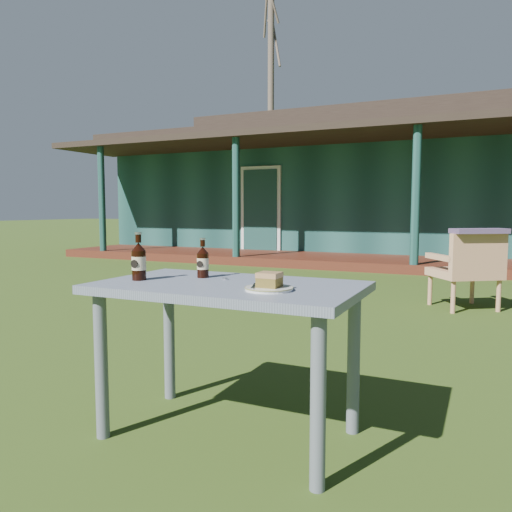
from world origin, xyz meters
The scene contains 12 objects.
ground centered at (0.00, 0.00, 0.00)m, with size 80.00×80.00×0.00m, color #334916.
pavilion centered at (0.00, 9.39, 1.61)m, with size 15.80×8.30×3.45m.
tree_left centered at (-8.00, 17.50, 5.25)m, with size 0.28×0.28×10.50m, color brown.
cafe_table centered at (0.00, -1.60, 0.62)m, with size 1.20×0.70×0.72m.
plate centered at (0.25, -1.71, 0.73)m, with size 0.20×0.20×0.01m.
cake_slice centered at (0.25, -1.70, 0.77)m, with size 0.09×0.09×0.06m.
fork centered at (0.18, -1.72, 0.74)m, with size 0.01×0.14×0.00m, color silver.
cola_bottle_near centered at (-0.21, -1.48, 0.80)m, with size 0.06×0.06×0.20m.
cola_bottle_far centered at (-0.44, -1.69, 0.81)m, with size 0.07×0.07×0.23m.
bottle_cap centered at (-0.07, -1.50, 0.72)m, with size 0.03×0.03×0.01m, color silver.
armchair_left centered at (0.90, 2.06, 0.46)m, with size 0.82×0.80×0.81m.
floral_throw centered at (0.99, 1.93, 0.84)m, with size 0.56×0.20×0.05m, color #574267.
Camera 1 is at (1.07, -3.60, 1.06)m, focal length 35.00 mm.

